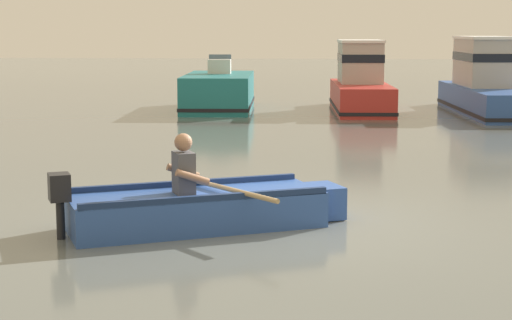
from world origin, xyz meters
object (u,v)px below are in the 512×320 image
at_px(rowboat_with_person, 201,208).
at_px(moored_boat_teal, 219,93).
at_px(moored_boat_red, 361,85).
at_px(moored_boat_blue, 486,85).

relative_size(rowboat_with_person, moored_boat_teal, 0.76).
xyz_separation_m(moored_boat_red, moored_boat_blue, (3.66, -0.32, 0.04)).
height_order(moored_boat_red, moored_boat_blue, moored_boat_blue).
height_order(rowboat_with_person, moored_boat_blue, moored_boat_blue).
relative_size(rowboat_with_person, moored_boat_red, 0.69).
distance_m(rowboat_with_person, moored_boat_teal, 15.44).
bearing_deg(rowboat_with_person, moored_boat_red, 80.83).
bearing_deg(moored_boat_red, moored_boat_blue, -5.05).
bearing_deg(moored_boat_blue, moored_boat_teal, 178.68).
xyz_separation_m(rowboat_with_person, moored_boat_teal, (-1.80, 15.34, 0.27)).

